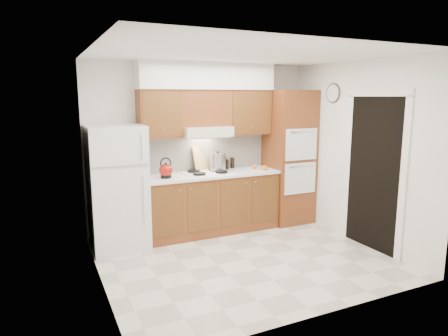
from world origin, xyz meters
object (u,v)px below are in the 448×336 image
fridge (117,188)px  oven_cabinet (289,157)px  stock_pot (218,162)px  kettle (166,171)px

fridge → oven_cabinet: bearing=0.7°
oven_cabinet → stock_pot: (-1.26, 0.10, -0.00)m
stock_pot → fridge: bearing=-175.2°
fridge → oven_cabinet: size_ratio=0.78×
kettle → stock_pot: size_ratio=0.77×
kettle → stock_pot: 0.90m
kettle → stock_pot: (0.89, 0.15, 0.05)m
kettle → stock_pot: bearing=28.1°
stock_pot → kettle: bearing=-170.4°
fridge → stock_pot: 1.61m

